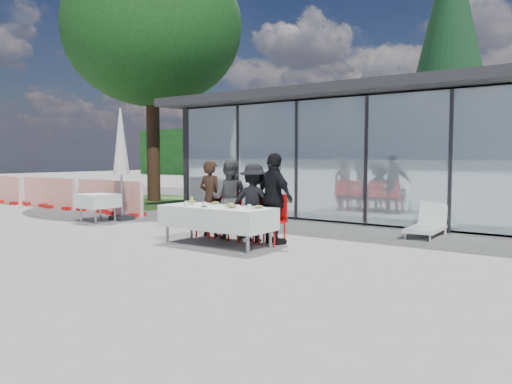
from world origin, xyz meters
TOP-DOWN VIEW (x-y plane):
  - ground at (0.00, 0.00)m, footprint 90.00×90.00m
  - pavilion at (2.00, 8.16)m, footprint 14.80×8.80m
  - treeline at (-2.00, 28.00)m, footprint 62.50×2.00m
  - dining_table at (-0.30, 0.06)m, footprint 2.26×0.96m
  - diner_a at (-1.11, 0.81)m, footprint 0.61×0.61m
  - diner_chair_a at (-1.11, 0.81)m, footprint 0.44×0.44m
  - diner_b at (-0.59, 0.81)m, footprint 1.00×1.00m
  - diner_chair_b at (-0.59, 0.81)m, footprint 0.44×0.44m
  - diner_c at (0.03, 0.81)m, footprint 1.25×1.25m
  - diner_chair_c at (0.03, 0.81)m, footprint 0.44×0.44m
  - diner_d at (0.52, 0.81)m, footprint 1.33×1.33m
  - diner_chair_d at (0.52, 0.81)m, footprint 0.44×0.44m
  - plate_a at (-1.13, 0.25)m, footprint 0.25×0.25m
  - plate_b at (-0.53, 0.28)m, footprint 0.25×0.25m
  - plate_c at (-0.09, 0.22)m, footprint 0.25×0.25m
  - plate_d at (0.61, 0.17)m, footprint 0.25×0.25m
  - plate_extra at (0.19, -0.09)m, footprint 0.25×0.25m
  - juice_bottle at (-0.90, 0.00)m, footprint 0.06×0.06m
  - drinking_glasses at (-0.23, -0.16)m, footprint 1.46×0.23m
  - folded_eyeglasses at (-0.40, -0.19)m, footprint 0.14×0.03m
  - spare_table_left at (-5.06, 0.88)m, footprint 0.86×0.86m
  - market_umbrella at (-4.90, 1.53)m, footprint 0.50×0.50m
  - construction_barriers at (-10.43, 2.31)m, footprint 11.00×0.60m
  - lounger at (2.66, 3.56)m, footprint 0.64×1.35m
  - deciduous_tree at (-8.50, 6.00)m, footprint 7.04×6.40m
  - conifer_tree at (0.50, 13.00)m, footprint 4.00×4.00m
  - grass_patch at (-8.50, 6.00)m, footprint 5.00×5.00m

SIDE VIEW (x-z plane):
  - ground at x=0.00m, z-range 0.00..0.00m
  - grass_patch at x=-8.50m, z-range 0.00..0.02m
  - lounger at x=2.66m, z-range -0.10..0.62m
  - construction_barriers at x=-10.43m, z-range -0.06..0.94m
  - diner_chair_a at x=-1.11m, z-range 0.05..1.03m
  - diner_chair_b at x=-0.59m, z-range 0.05..1.03m
  - diner_chair_c at x=0.03m, z-range 0.05..1.03m
  - diner_chair_d at x=0.52m, z-range 0.05..1.03m
  - dining_table at x=-0.30m, z-range 0.16..0.91m
  - spare_table_left at x=-5.06m, z-range 0.18..0.92m
  - folded_eyeglasses at x=-0.40m, z-range 0.75..0.76m
  - plate_a at x=-1.13m, z-range 0.74..0.81m
  - plate_b at x=-0.53m, z-range 0.74..0.81m
  - plate_c at x=-0.09m, z-range 0.74..0.81m
  - plate_d at x=0.61m, z-range 0.74..0.81m
  - plate_extra at x=0.19m, z-range 0.74..0.81m
  - diner_c at x=0.03m, z-range 0.00..1.57m
  - drinking_glasses at x=-0.23m, z-range 0.75..0.85m
  - diner_a at x=-1.11m, z-range 0.00..1.63m
  - diner_b at x=-0.59m, z-range 0.00..1.65m
  - juice_bottle at x=-0.90m, z-range 0.75..0.91m
  - diner_d at x=0.52m, z-range 0.00..1.78m
  - market_umbrella at x=-4.90m, z-range 0.43..3.43m
  - pavilion at x=2.00m, z-range 0.43..3.87m
  - treeline at x=-2.00m, z-range 0.00..4.40m
  - conifer_tree at x=0.50m, z-range 0.74..11.24m
  - deciduous_tree at x=-8.50m, z-range 1.79..11.17m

